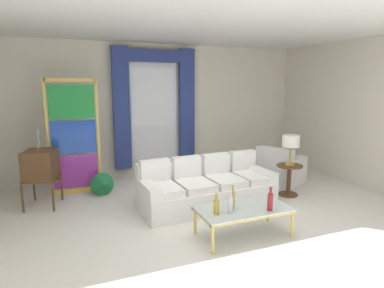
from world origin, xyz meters
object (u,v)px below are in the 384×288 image
(peacock_figurine, at_px, (103,185))
(round_side_table, at_px, (289,177))
(bottle_amber_squat, at_px, (216,206))
(armchair_white, at_px, (280,170))
(stained_glass_divider, at_px, (74,140))
(bottle_crystal_tall, at_px, (232,199))
(vintage_tv, at_px, (41,165))
(couch_white_long, at_px, (206,188))
(bottle_ruby_flask, at_px, (230,204))
(bottle_blue_decanter, at_px, (270,201))
(coffee_table, at_px, (244,210))
(table_lamp_brass, at_px, (291,142))

(peacock_figurine, relative_size, round_side_table, 1.01)
(bottle_amber_squat, xyz_separation_m, armchair_white, (2.44, 1.93, -0.24))
(stained_glass_divider, xyz_separation_m, peacock_figurine, (0.45, -0.39, -0.84))
(bottle_crystal_tall, relative_size, round_side_table, 0.58)
(vintage_tv, height_order, armchair_white, vintage_tv)
(bottle_amber_squat, bearing_deg, couch_white_long, 71.60)
(bottle_ruby_flask, relative_size, round_side_table, 0.53)
(peacock_figurine, bearing_deg, vintage_tv, -172.84)
(peacock_figurine, bearing_deg, bottle_amber_squat, -64.20)
(couch_white_long, bearing_deg, vintage_tv, 159.90)
(bottle_crystal_tall, bearing_deg, bottle_blue_decanter, -29.31)
(couch_white_long, xyz_separation_m, bottle_blue_decanter, (0.28, -1.50, 0.24))
(vintage_tv, bearing_deg, round_side_table, -14.43)
(coffee_table, distance_m, stained_glass_divider, 3.55)
(bottle_amber_squat, relative_size, peacock_figurine, 0.49)
(vintage_tv, height_order, stained_glass_divider, stained_glass_divider)
(couch_white_long, distance_m, bottle_crystal_tall, 1.29)
(bottle_amber_squat, relative_size, stained_glass_divider, 0.13)
(couch_white_long, xyz_separation_m, stained_glass_divider, (-2.08, 1.49, 0.75))
(round_side_table, bearing_deg, couch_white_long, 175.19)
(coffee_table, xyz_separation_m, armchair_white, (1.99, 1.87, -0.09))
(coffee_table, height_order, armchair_white, armchair_white)
(bottle_amber_squat, distance_m, armchair_white, 3.12)
(couch_white_long, height_order, table_lamp_brass, table_lamp_brass)
(armchair_white, xyz_separation_m, stained_glass_divider, (-4.08, 0.92, 0.77))
(bottle_ruby_flask, relative_size, table_lamp_brass, 0.56)
(coffee_table, relative_size, bottle_amber_squat, 4.44)
(bottle_blue_decanter, relative_size, stained_glass_divider, 0.15)
(table_lamp_brass, bearing_deg, stained_glass_divider, 156.46)
(bottle_amber_squat, height_order, peacock_figurine, bottle_amber_squat)
(bottle_amber_squat, relative_size, armchair_white, 0.27)
(bottle_crystal_tall, xyz_separation_m, round_side_table, (1.83, 1.11, -0.20))
(bottle_amber_squat, bearing_deg, coffee_table, 7.49)
(couch_white_long, distance_m, round_side_table, 1.68)
(bottle_amber_squat, bearing_deg, bottle_blue_decanter, -11.54)
(couch_white_long, height_order, bottle_ruby_flask, couch_white_long)
(bottle_crystal_tall, xyz_separation_m, peacock_figurine, (-1.48, 2.36, -0.33))
(vintage_tv, relative_size, round_side_table, 2.26)
(couch_white_long, bearing_deg, bottle_amber_squat, -108.40)
(bottle_ruby_flask, bearing_deg, couch_white_long, 79.32)
(coffee_table, xyz_separation_m, bottle_blue_decanter, (0.28, -0.21, 0.17))
(bottle_blue_decanter, xyz_separation_m, armchair_white, (1.71, 2.08, -0.26))
(bottle_crystal_tall, distance_m, peacock_figurine, 2.80)
(couch_white_long, height_order, vintage_tv, vintage_tv)
(peacock_figurine, bearing_deg, armchair_white, -8.24)
(bottle_amber_squat, height_order, stained_glass_divider, stained_glass_divider)
(bottle_blue_decanter, height_order, armchair_white, armchair_white)
(coffee_table, distance_m, bottle_blue_decanter, 0.39)
(bottle_crystal_tall, bearing_deg, stained_glass_divider, 125.01)
(couch_white_long, height_order, armchair_white, couch_white_long)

